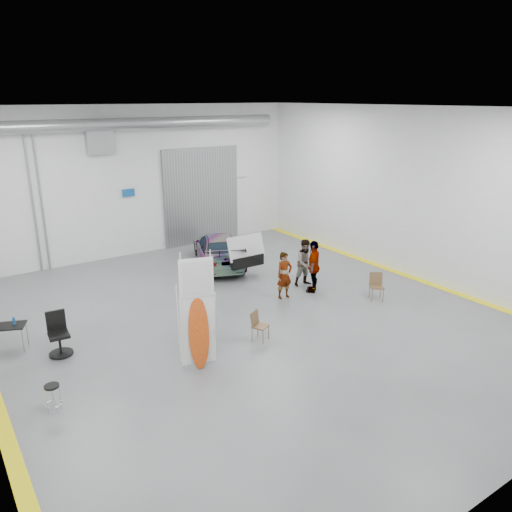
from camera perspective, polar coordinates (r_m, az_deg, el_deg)
ground at (r=14.91m, az=-0.91°, el=-7.14°), size 16.00×16.00×0.00m
room_shell at (r=15.70m, az=-4.77°, el=9.65°), size 14.02×16.18×6.01m
sedan_car at (r=19.44m, az=-4.29°, el=0.81°), size 3.29×4.62×1.24m
person_a at (r=16.13m, az=3.26°, el=-2.21°), size 0.59×0.41×1.55m
person_b at (r=17.26m, az=5.72°, el=-0.74°), size 0.89×0.74×1.64m
person_c at (r=16.70m, az=6.61°, el=-1.17°), size 1.06×1.00×1.78m
surfboard_display at (r=11.97m, az=-6.32°, el=-7.48°), size 0.81×0.39×2.95m
folding_chair_near at (r=13.55m, az=0.47°, el=-8.63°), size 0.51×0.55×0.81m
folding_chair_far at (r=16.58m, az=13.56°, el=-3.99°), size 0.57×0.62×0.87m
shop_stool at (r=11.53m, az=-22.16°, el=-14.87°), size 0.32×0.32×0.63m
work_table at (r=14.43m, az=-27.23°, el=-7.16°), size 1.21×0.92×0.88m
office_chair at (r=13.72m, az=-21.65°, el=-8.53°), size 0.60×0.60×1.12m
trunk_lid at (r=17.71m, az=-1.26°, el=1.32°), size 1.45×0.88×0.04m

